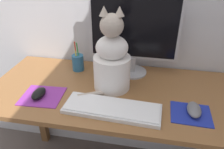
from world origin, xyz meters
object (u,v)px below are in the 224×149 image
keyboard (112,108)px  cat (112,60)px  monitor (134,32)px  computer_mouse_left (39,93)px  computer_mouse_right (194,110)px  pen_cup (78,62)px

keyboard → cat: bearing=104.2°
monitor → keyboard: bearing=-97.7°
monitor → computer_mouse_left: (-0.42, -0.33, -0.23)m
monitor → computer_mouse_right: 0.50m
computer_mouse_left → computer_mouse_right: bearing=0.8°
computer_mouse_left → cat: size_ratio=0.24×
monitor → cat: monitor is taller
keyboard → pen_cup: bearing=131.5°
computer_mouse_left → cat: (0.33, 0.15, 0.13)m
computer_mouse_right → cat: bearing=160.1°
computer_mouse_left → computer_mouse_right: same height
computer_mouse_right → cat: cat is taller
monitor → cat: (-0.09, -0.18, -0.09)m
keyboard → pen_cup: pen_cup is taller
keyboard → computer_mouse_right: (0.35, 0.04, 0.01)m
monitor → computer_mouse_right: (0.31, -0.32, -0.23)m
computer_mouse_left → cat: bearing=24.7°
computer_mouse_right → pen_cup: size_ratio=0.61×
computer_mouse_left → keyboard: bearing=-5.3°
monitor → pen_cup: monitor is taller
keyboard → monitor: bearing=85.3°
monitor → keyboard: size_ratio=1.08×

